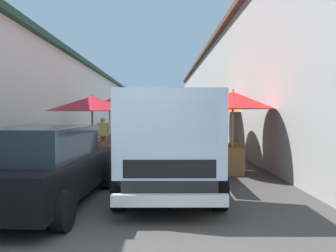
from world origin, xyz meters
The scene contains 13 objects.
ground centered at (13.50, 0.00, 0.00)m, with size 90.00×90.00×0.00m, color #3D3A38.
building_left_whitewash centered at (15.75, 7.28, 2.37)m, with size 49.80×7.50×4.72m.
building_right_concrete centered at (15.75, -7.28, 3.06)m, with size 49.80×7.50×6.11m.
fruit_stall_near_right centered at (10.53, -2.83, 1.68)m, with size 2.84×2.84×2.15m.
fruit_stall_mid_lane centered at (6.75, 1.39, 1.79)m, with size 2.68×2.68×2.29m.
fruit_stall_far_right centered at (12.13, 1.72, 1.84)m, with size 2.44×2.44×2.43m.
fruit_stall_far_left centered at (5.91, -2.65, 1.75)m, with size 2.28×2.28×2.38m.
fruit_stall_near_left centered at (8.11, -1.91, 1.90)m, with size 2.50×2.50×2.41m.
hatchback_car centered at (2.91, 1.50, 0.74)m, with size 4.01×2.13×1.45m.
delivery_truck centered at (3.22, -0.84, 1.04)m, with size 4.95×2.04×2.08m.
vendor_by_crates centered at (13.87, -1.41, 0.93)m, with size 0.52×0.45×1.62m.
vendor_in_shade centered at (10.48, 1.78, 0.86)m, with size 0.34×0.58×1.51m.
plastic_stool centered at (9.89, -0.61, 0.33)m, with size 0.30×0.30×0.43m.
Camera 1 is at (-3.02, -0.70, 1.69)m, focal length 34.43 mm.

